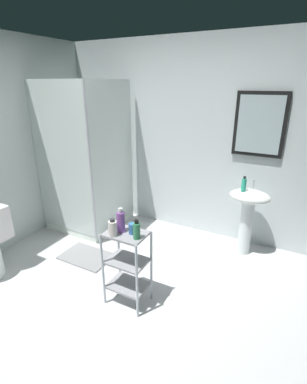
{
  "coord_description": "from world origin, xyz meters",
  "views": [
    {
      "loc": [
        1.29,
        -1.65,
        1.96
      ],
      "look_at": [
        0.15,
        0.5,
        1.02
      ],
      "focal_mm": 26.48,
      "sensor_mm": 36.0,
      "label": 1
    }
  ],
  "objects": [
    {
      "name": "sink_faucet",
      "position": [
        0.86,
        1.64,
        0.86
      ],
      "size": [
        0.03,
        0.03,
        0.1
      ],
      "primitive_type": "cylinder",
      "color": "silver",
      "rests_on": "pedestal_sink"
    },
    {
      "name": "wall_back",
      "position": [
        0.01,
        1.85,
        1.25
      ],
      "size": [
        4.2,
        0.14,
        2.5
      ],
      "color": "silver",
      "rests_on": "ground_plane"
    },
    {
      "name": "shower_stall",
      "position": [
        -1.21,
        1.17,
        0.46
      ],
      "size": [
        0.92,
        0.92,
        2.0
      ],
      "color": "white",
      "rests_on": "ground_plane"
    },
    {
      "name": "bath_mat",
      "position": [
        -0.77,
        0.53,
        0.01
      ],
      "size": [
        0.6,
        0.4,
        0.02
      ],
      "primitive_type": "cube",
      "color": "gray",
      "rests_on": "ground_plane"
    },
    {
      "name": "pedestal_sink",
      "position": [
        0.86,
        1.52,
        0.58
      ],
      "size": [
        0.46,
        0.37,
        0.81
      ],
      "color": "white",
      "rests_on": "ground_plane"
    },
    {
      "name": "body_wash_bottle_green",
      "position": [
        0.2,
        0.12,
        0.82
      ],
      "size": [
        0.06,
        0.06,
        0.18
      ],
      "color": "#368C5C",
      "rests_on": "storage_cart"
    },
    {
      "name": "lotion_bottle_white",
      "position": [
        -0.01,
        0.06,
        0.81
      ],
      "size": [
        0.07,
        0.07,
        0.16
      ],
      "color": "white",
      "rests_on": "storage_cart"
    },
    {
      "name": "conditioner_bottle_purple",
      "position": [
        0.02,
        0.15,
        0.84
      ],
      "size": [
        0.07,
        0.07,
        0.22
      ],
      "color": "#884DA5",
      "rests_on": "storage_cart"
    },
    {
      "name": "rinse_cup",
      "position": [
        0.12,
        0.17,
        0.79
      ],
      "size": [
        0.07,
        0.07,
        0.09
      ],
      "primitive_type": "cylinder",
      "color": "#3870B2",
      "rests_on": "storage_cart"
    },
    {
      "name": "hand_soap_bottle",
      "position": [
        0.79,
        1.49,
        0.89
      ],
      "size": [
        0.05,
        0.05,
        0.17
      ],
      "color": "#2DBC99",
      "rests_on": "pedestal_sink"
    },
    {
      "name": "storage_cart",
      "position": [
        0.07,
        0.15,
        0.44
      ],
      "size": [
        0.38,
        0.28,
        0.74
      ],
      "color": "silver",
      "rests_on": "ground_plane"
    },
    {
      "name": "ground_plane",
      "position": [
        0.0,
        0.0,
        -0.01
      ],
      "size": [
        4.2,
        4.2,
        0.02
      ],
      "primitive_type": "cube",
      "color": "silver"
    }
  ]
}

